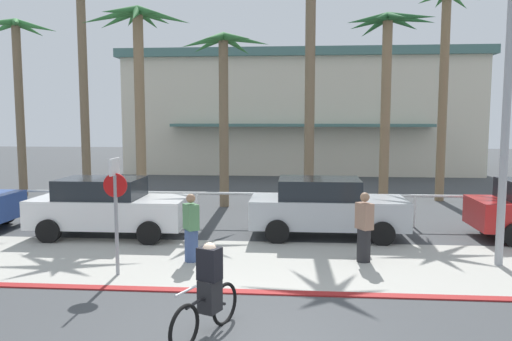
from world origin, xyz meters
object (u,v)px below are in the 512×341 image
palm_tree_3 (224,75)px  pedestrian_0 (191,231)px  car_white_1 (108,207)px  pedestrian_1 (364,230)px  palm_tree_5 (388,56)px  palm_tree_6 (445,44)px  stop_sign_bike_lane (116,199)px  palm_tree_0 (18,68)px  palm_tree_1 (81,34)px  car_silver_2 (326,207)px  cyclist_black_0 (208,291)px  palm_tree_2 (138,54)px  palm_tree_4 (309,27)px

palm_tree_3 → pedestrian_0: bearing=-87.8°
car_white_1 → pedestrian_1: bearing=-16.5°
palm_tree_5 → palm_tree_6: bearing=36.9°
stop_sign_bike_lane → palm_tree_0: bearing=127.5°
pedestrian_0 → palm_tree_0: bearing=135.2°
palm_tree_1 → car_white_1: size_ratio=2.16×
palm_tree_1 → palm_tree_0: bearing=171.5°
stop_sign_bike_lane → pedestrian_0: size_ratio=1.56×
palm_tree_3 → palm_tree_5: size_ratio=0.91×
car_silver_2 → cyclist_black_0: (-2.22, -6.71, -0.18)m
pedestrian_1 → pedestrian_0: bearing=-175.8°
palm_tree_2 → car_silver_2: bearing=-26.9°
palm_tree_0 → palm_tree_3: bearing=-12.0°
palm_tree_0 → palm_tree_2: bearing=-27.7°
car_white_1 → pedestrian_0: bearing=-39.0°
palm_tree_6 → car_silver_2: palm_tree_6 is taller
stop_sign_bike_lane → cyclist_black_0: (2.49, -2.76, -0.98)m
palm_tree_1 → palm_tree_3: bearing=-13.7°
car_white_1 → pedestrian_1: 7.30m
palm_tree_5 → cyclist_black_0: (-4.72, -11.55, -4.98)m
pedestrian_1 → car_white_1: bearing=163.5°
palm_tree_0 → palm_tree_4: (12.38, -2.64, 1.05)m
palm_tree_3 → palm_tree_6: size_ratio=0.77×
car_silver_2 → cyclist_black_0: size_ratio=2.62×
stop_sign_bike_lane → palm_tree_3: palm_tree_3 is taller
palm_tree_1 → car_white_1: 9.56m
pedestrian_0 → palm_tree_4: bearing=67.0°
palm_tree_4 → pedestrian_0: size_ratio=5.77×
palm_tree_3 → stop_sign_bike_lane: bearing=-97.3°
palm_tree_2 → pedestrian_0: (3.15, -6.09, -4.90)m
palm_tree_6 → pedestrian_0: palm_tree_6 is taller
pedestrian_0 → palm_tree_3: bearing=92.2°
car_silver_2 → pedestrian_1: car_silver_2 is taller
palm_tree_1 → palm_tree_2: palm_tree_1 is taller
car_white_1 → palm_tree_6: bearing=32.5°
palm_tree_3 → palm_tree_5: palm_tree_5 is taller
stop_sign_bike_lane → palm_tree_1: size_ratio=0.27×
cyclist_black_0 → palm_tree_1: bearing=120.3°
palm_tree_1 → palm_tree_4: (9.30, -2.18, -0.24)m
stop_sign_bike_lane → pedestrian_0: bearing=39.3°
car_white_1 → pedestrian_0: car_white_1 is taller
palm_tree_3 → palm_tree_4: (3.16, -0.68, 1.60)m
car_white_1 → palm_tree_3: bearing=62.5°
palm_tree_0 → pedestrian_1: bearing=-33.9°
palm_tree_4 → palm_tree_6: 6.18m
palm_tree_5 → cyclist_black_0: bearing=-112.2°
palm_tree_4 → cyclist_black_0: bearing=-99.5°
palm_tree_4 → cyclist_black_0: (-1.78, -10.68, -5.91)m
palm_tree_0 → palm_tree_4: size_ratio=0.81×
palm_tree_0 → cyclist_black_0: (10.59, -13.32, -4.86)m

